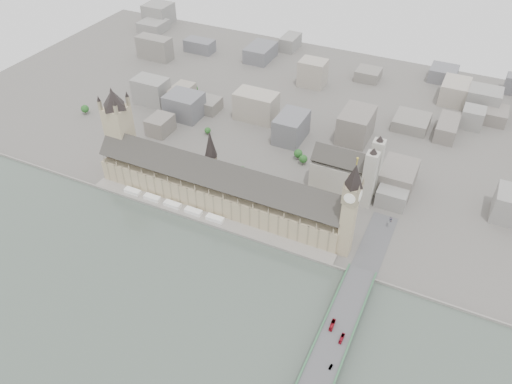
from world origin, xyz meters
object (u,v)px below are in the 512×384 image
at_px(westminster_abbey, 346,172).
at_px(red_bus_north, 332,325).
at_px(palace_of_westminster, 218,186).
at_px(westminster_bridge, 336,337).
at_px(elizabeth_tower, 350,204).
at_px(car_approach, 391,220).
at_px(victoria_tower, 119,128).
at_px(car_silver, 331,367).
at_px(red_bus_south, 342,338).

relative_size(westminster_abbey, red_bus_north, 6.04).
relative_size(palace_of_westminster, westminster_bridge, 0.82).
height_order(elizabeth_tower, car_approach, elizabeth_tower).
relative_size(victoria_tower, car_silver, 21.36).
bearing_deg(car_approach, westminster_abbey, 135.34).
height_order(elizabeth_tower, westminster_abbey, elizabeth_tower).
bearing_deg(elizabeth_tower, victoria_tower, 176.04).
height_order(palace_of_westminster, westminster_bridge, palace_of_westminster).
bearing_deg(red_bus_north, victoria_tower, 156.19).
bearing_deg(red_bus_north, car_silver, -75.44).
bearing_deg(westminster_abbey, red_bus_south, -73.11).
distance_m(palace_of_westminster, westminster_bridge, 195.05).
bearing_deg(elizabeth_tower, red_bus_north, -78.13).
relative_size(palace_of_westminster, car_approach, 50.09).
relative_size(elizabeth_tower, westminster_bridge, 0.33).
bearing_deg(victoria_tower, westminster_bridge, -21.78).
relative_size(victoria_tower, red_bus_north, 8.88).
xyz_separation_m(elizabeth_tower, car_approach, (30.85, 50.37, -47.07)).
xyz_separation_m(victoria_tower, car_silver, (289.68, -143.38, -44.18)).
bearing_deg(victoria_tower, red_bus_south, -22.06).
relative_size(red_bus_south, car_approach, 1.82).
distance_m(westminster_bridge, red_bus_south, 9.32).
relative_size(palace_of_westminster, elizabeth_tower, 2.47).
relative_size(victoria_tower, car_approach, 18.90).
bearing_deg(westminster_bridge, red_bus_north, 136.76).
bearing_deg(red_bus_south, palace_of_westminster, 146.55).
relative_size(westminster_bridge, westminster_abbey, 4.78).
height_order(elizabeth_tower, car_silver, elizabeth_tower).
height_order(palace_of_westminster, victoria_tower, victoria_tower).
xyz_separation_m(victoria_tower, red_bus_north, (279.11, -108.90, -43.39)).
distance_m(car_silver, car_approach, 175.76).
bearing_deg(car_approach, palace_of_westminster, -179.45).
bearing_deg(car_approach, red_bus_south, -102.87).
bearing_deg(elizabeth_tower, westminster_abbey, 107.29).
distance_m(victoria_tower, red_bus_north, 302.73).
xyz_separation_m(red_bus_north, car_silver, (10.57, -34.48, -0.80)).
bearing_deg(car_silver, palace_of_westminster, 147.43).
bearing_deg(westminster_bridge, car_approach, 87.31).
relative_size(red_bus_north, car_silver, 2.41).
bearing_deg(car_approach, victoria_tower, 174.00).
xyz_separation_m(victoria_tower, westminster_abbey, (232.92, 69.00, -30.12)).
distance_m(westminster_bridge, red_bus_north, 9.48).
distance_m(westminster_abbey, car_silver, 220.28).
relative_size(elizabeth_tower, car_approach, 20.32).
relative_size(victoria_tower, westminster_bridge, 0.31).
xyz_separation_m(elizabeth_tower, red_bus_north, (19.11, -90.90, -46.27)).
xyz_separation_m(westminster_bridge, red_bus_north, (-4.89, 4.60, 6.69)).
height_order(westminster_bridge, westminster_abbey, westminster_abbey).
relative_size(palace_of_westminster, red_bus_north, 23.53).
bearing_deg(palace_of_westminster, car_silver, -39.27).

